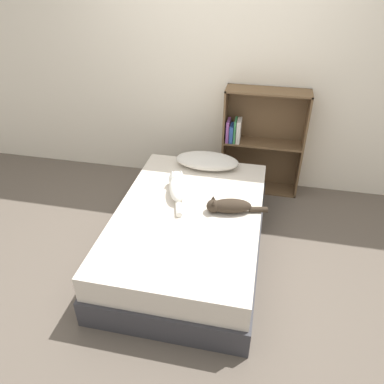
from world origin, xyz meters
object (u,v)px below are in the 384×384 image
at_px(cat_dark, 228,206).
at_px(cat_light, 177,186).
at_px(bed, 189,232).
at_px(pillow, 207,161).
at_px(bookshelf, 260,140).

bearing_deg(cat_dark, cat_light, -32.62).
relative_size(bed, pillow, 2.99).
relative_size(bed, cat_dark, 3.72).
xyz_separation_m(cat_dark, bookshelf, (0.19, 1.20, 0.06)).
distance_m(bed, cat_light, 0.42).
xyz_separation_m(pillow, cat_dark, (0.31, -0.70, -0.01)).
xyz_separation_m(bed, cat_dark, (0.33, 0.06, 0.29)).
bearing_deg(cat_light, bookshelf, -50.03).
height_order(cat_light, bookshelf, bookshelf).
xyz_separation_m(pillow, bookshelf, (0.49, 0.50, 0.05)).
bearing_deg(bed, bookshelf, 67.75).
height_order(bed, bookshelf, bookshelf).
distance_m(cat_light, bookshelf, 1.21).
distance_m(pillow, cat_light, 0.54).
bearing_deg(bookshelf, bed, -112.25).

